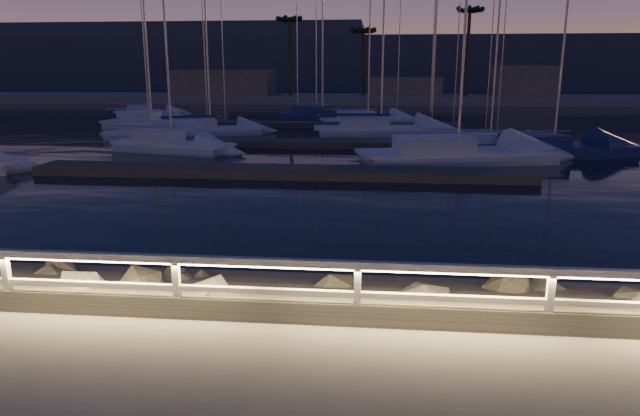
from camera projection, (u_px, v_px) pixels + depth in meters
The scene contains 21 objects.
ground at pixel (122, 313), 9.69m from camera, with size 400.00×400.00×0.00m, color gray.
harbor_water at pixel (316, 142), 40.09m from camera, with size 400.00×440.00×0.60m.
guard_rail at pixel (114, 270), 9.51m from camera, with size 44.11×0.12×1.06m.
riprap at pixel (398, 299), 10.88m from camera, with size 23.37×2.98×1.40m.
floating_docks at pixel (318, 132), 41.20m from camera, with size 22.00×36.00×0.40m.
far_shore at pixel (347, 96), 81.20m from camera, with size 160.00×14.00×5.20m.
palm_left at pixel (290, 23), 77.65m from camera, with size 3.00×3.00×11.20m.
palm_center at pixel (363, 33), 77.97m from camera, with size 3.00×3.00×9.70m.
palm_right at pixel (470, 14), 75.10m from camera, with size 3.00×3.00×12.20m.
distant_hills at pixel (271, 66), 139.93m from camera, with size 230.00×37.50×18.00m.
sailboat_d at pixel (452, 153), 28.88m from camera, with size 10.55×5.37×17.19m.
sailboat_e at pixel (169, 144), 32.58m from camera, with size 7.52×3.88×12.40m.
sailboat_f at pixel (150, 133), 38.85m from camera, with size 6.79×3.28×11.15m.
sailboat_g at pixel (486, 145), 32.73m from camera, with size 7.61×2.65×12.72m.
sailboat_h at pixel (549, 148), 30.98m from camera, with size 9.34×4.76×15.22m.
sailboat_i at pixel (149, 123), 45.33m from camera, with size 8.18×3.21×13.66m.
sailboat_j at pixel (208, 129), 40.92m from camera, with size 7.78×4.84×12.90m.
sailboat_k at pixel (365, 120), 48.73m from camera, with size 8.38×4.76×13.73m.
sailboat_l at pixel (377, 129), 40.97m from camera, with size 9.88×4.03×16.24m.
sailboat_m at pixel (147, 112), 57.40m from camera, with size 6.81×4.16×11.33m.
sailboat_n at pixel (320, 116), 52.08m from camera, with size 8.81×5.70×14.67m.
Camera 1 is at (4.26, -8.60, 4.03)m, focal length 32.00 mm.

